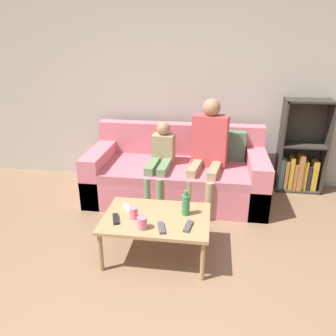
# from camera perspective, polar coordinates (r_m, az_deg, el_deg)

# --- Properties ---
(wall_back) EXTENTS (12.00, 0.06, 2.60)m
(wall_back) POSITION_cam_1_polar(r_m,az_deg,el_deg) (4.34, 4.05, 14.27)
(wall_back) COLOR #B7B2A8
(wall_back) RESTS_ON ground_plane
(couch) EXTENTS (2.11, 0.98, 0.85)m
(couch) POSITION_cam_1_polar(r_m,az_deg,el_deg) (4.03, 1.66, -1.26)
(couch) COLOR #D1707F
(couch) RESTS_ON ground_plane
(bookshelf) EXTENTS (0.56, 0.28, 1.18)m
(bookshelf) POSITION_cam_1_polar(r_m,az_deg,el_deg) (4.52, 21.94, 1.79)
(bookshelf) COLOR #332D28
(bookshelf) RESTS_ON ground_plane
(coffee_table) EXTENTS (0.94, 0.65, 0.39)m
(coffee_table) POSITION_cam_1_polar(r_m,az_deg,el_deg) (2.94, -2.04, -9.11)
(coffee_table) COLOR #A87F56
(coffee_table) RESTS_ON ground_plane
(person_adult) EXTENTS (0.46, 0.71, 1.23)m
(person_adult) POSITION_cam_1_polar(r_m,az_deg,el_deg) (3.79, 7.07, 3.86)
(person_adult) COLOR #9E8966
(person_adult) RESTS_ON ground_plane
(person_child) EXTENTS (0.28, 0.67, 0.95)m
(person_child) POSITION_cam_1_polar(r_m,az_deg,el_deg) (3.83, -1.28, 1.62)
(person_child) COLOR #66845B
(person_child) RESTS_ON ground_plane
(cup_near) EXTENTS (0.07, 0.07, 0.10)m
(cup_near) POSITION_cam_1_polar(r_m,az_deg,el_deg) (2.89, -5.99, -7.80)
(cup_near) COLOR pink
(cup_near) RESTS_ON coffee_table
(cup_far) EXTENTS (0.08, 0.08, 0.10)m
(cup_far) POSITION_cam_1_polar(r_m,az_deg,el_deg) (2.74, -4.51, -9.52)
(cup_far) COLOR pink
(cup_far) RESTS_ON coffee_table
(tv_remote_0) EXTENTS (0.13, 0.17, 0.02)m
(tv_remote_0) POSITION_cam_1_polar(r_m,az_deg,el_deg) (3.05, -6.92, -6.97)
(tv_remote_0) COLOR #B7B7BC
(tv_remote_0) RESTS_ON coffee_table
(tv_remote_1) EXTENTS (0.09, 0.18, 0.02)m
(tv_remote_1) POSITION_cam_1_polar(r_m,az_deg,el_deg) (2.74, -1.15, -10.37)
(tv_remote_1) COLOR #47474C
(tv_remote_1) RESTS_ON coffee_table
(tv_remote_2) EXTENTS (0.08, 0.18, 0.02)m
(tv_remote_2) POSITION_cam_1_polar(r_m,az_deg,el_deg) (2.77, 3.52, -10.10)
(tv_remote_2) COLOR #47474C
(tv_remote_2) RESTS_ON coffee_table
(tv_remote_3) EXTENTS (0.10, 0.18, 0.02)m
(tv_remote_3) POSITION_cam_1_polar(r_m,az_deg,el_deg) (2.90, -9.10, -8.74)
(tv_remote_3) COLOR black
(tv_remote_3) RESTS_ON coffee_table
(bottle) EXTENTS (0.07, 0.07, 0.24)m
(bottle) POSITION_cam_1_polar(r_m,az_deg,el_deg) (2.91, 3.12, -6.37)
(bottle) COLOR #33844C
(bottle) RESTS_ON coffee_table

